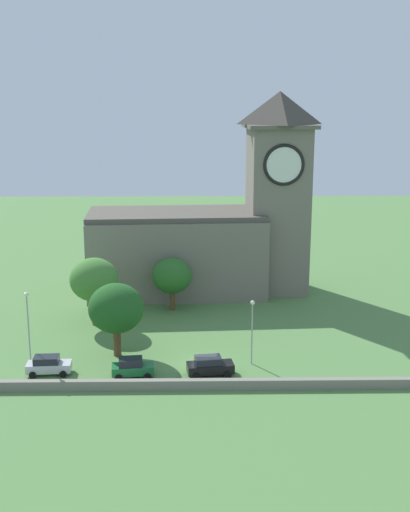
# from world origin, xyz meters

# --- Properties ---
(ground_plane) EXTENTS (200.00, 200.00, 0.00)m
(ground_plane) POSITION_xyz_m (0.00, 15.00, 0.00)
(ground_plane) COLOR #517F42
(church) EXTENTS (30.65, 12.82, 27.07)m
(church) POSITION_xyz_m (1.54, 25.79, 8.55)
(church) COLOR slate
(church) RESTS_ON ground
(quay_barrier) EXTENTS (44.46, 0.70, 0.95)m
(quay_barrier) POSITION_xyz_m (0.00, -5.87, 0.47)
(quay_barrier) COLOR gray
(quay_barrier) RESTS_ON ground
(car_silver) EXTENTS (4.36, 2.30, 1.83)m
(car_silver) POSITION_xyz_m (-15.24, -2.19, 0.92)
(car_silver) COLOR silver
(car_silver) RESTS_ON ground
(car_green) EXTENTS (4.21, 2.45, 1.90)m
(car_green) POSITION_xyz_m (-6.99, -2.97, 0.96)
(car_green) COLOR #1E6B38
(car_green) RESTS_ON ground
(car_black) EXTENTS (4.72, 2.71, 1.91)m
(car_black) POSITION_xyz_m (0.50, -2.72, 0.96)
(car_black) COLOR black
(car_black) RESTS_ON ground
(streetlamp_west_end) EXTENTS (0.44, 0.44, 7.68)m
(streetlamp_west_end) POSITION_xyz_m (-17.50, -0.03, 5.06)
(streetlamp_west_end) COLOR #9EA0A5
(streetlamp_west_end) RESTS_ON ground
(streetlamp_west_mid) EXTENTS (0.44, 0.44, 6.72)m
(streetlamp_west_mid) POSITION_xyz_m (4.81, 0.03, 4.51)
(streetlamp_west_mid) COLOR #9EA0A5
(streetlamp_west_mid) RESTS_ON ground
(tree_riverside_west) EXTENTS (5.75, 5.75, 7.77)m
(tree_riverside_west) POSITION_xyz_m (-9.04, 2.50, 5.14)
(tree_riverside_west) COLOR brown
(tree_riverside_west) RESTS_ON ground
(tree_by_tower) EXTENTS (4.98, 4.98, 6.82)m
(tree_by_tower) POSITION_xyz_m (-3.77, 17.35, 4.54)
(tree_by_tower) COLOR brown
(tree_by_tower) RESTS_ON ground
(tree_churchyard) EXTENTS (5.67, 5.67, 8.12)m
(tree_churchyard) POSITION_xyz_m (-12.72, 12.12, 5.51)
(tree_churchyard) COLOR brown
(tree_churchyard) RESTS_ON ground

